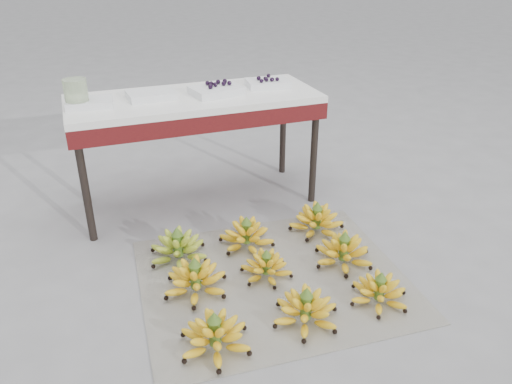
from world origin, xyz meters
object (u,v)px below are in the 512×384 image
object	(u,v)px
bunch_mid_left	(196,280)
glass_jar	(76,94)
bunch_back_left	(178,248)
tray_right	(216,90)
bunch_mid_right	(344,252)
bunch_mid_center	(266,267)
tray_left	(151,95)
tray_far_left	(90,103)
bunch_back_right	(317,221)
tray_far_right	(268,83)
vendor_table	(195,109)
bunch_front_right	(379,292)
bunch_front_left	(215,336)
bunch_front_center	(306,310)
newspaper_mat	(273,279)
bunch_back_center	(247,236)

from	to	relation	value
bunch_mid_left	glass_jar	bearing A→B (deg)	113.71
bunch_back_left	tray_right	world-z (taller)	tray_right
bunch_mid_right	bunch_mid_left	bearing A→B (deg)	-178.15
bunch_mid_center	tray_left	bearing A→B (deg)	103.11
bunch_mid_left	tray_left	size ratio (longest dim) A/B	1.14
bunch_mid_left	tray_left	world-z (taller)	tray_left
tray_far_left	tray_right	bearing A→B (deg)	-1.05
bunch_back_left	bunch_back_right	size ratio (longest dim) A/B	0.90
bunch_mid_right	tray_far_right	xyz separation A→B (m)	(-0.04, 0.95, 0.63)
bunch_mid_left	vendor_table	world-z (taller)	vendor_table
bunch_front_right	tray_far_left	xyz separation A→B (m)	(-1.07, 1.23, 0.64)
bunch_mid_center	bunch_front_left	bearing A→B (deg)	-141.56
tray_right	bunch_front_left	bearing A→B (deg)	-107.50
vendor_table	glass_jar	world-z (taller)	glass_jar
tray_left	bunch_mid_right	bearing A→B (deg)	-51.46
bunch_front_center	tray_left	bearing A→B (deg)	107.83
bunch_back_left	bunch_mid_center	bearing A→B (deg)	-32.88
tray_far_left	glass_jar	size ratio (longest dim) A/B	1.67
newspaper_mat	bunch_front_left	distance (m)	0.53
bunch_front_right	glass_jar	distance (m)	1.81
bunch_mid_center	glass_jar	xyz separation A→B (m)	(-0.73, 0.86, 0.70)
bunch_back_left	bunch_back_center	xyz separation A→B (m)	(0.37, -0.00, -0.00)
glass_jar	bunch_back_left	bearing A→B (deg)	-57.47
bunch_front_left	glass_jar	bearing A→B (deg)	94.76
tray_far_left	tray_right	world-z (taller)	tray_right
bunch_mid_left	bunch_back_center	world-z (taller)	bunch_mid_left
tray_right	vendor_table	bearing A→B (deg)	169.27
tray_right	tray_far_right	bearing A→B (deg)	9.57
bunch_front_center	bunch_front_right	size ratio (longest dim) A/B	0.93
bunch_back_left	vendor_table	distance (m)	0.84
bunch_mid_right	tray_left	world-z (taller)	tray_left
bunch_back_right	tray_left	size ratio (longest dim) A/B	1.39
tray_left	tray_right	distance (m)	0.37
bunch_front_right	tray_far_left	world-z (taller)	tray_far_left
bunch_back_right	tray_right	world-z (taller)	tray_right
bunch_mid_right	bunch_front_center	bearing A→B (deg)	-133.46
bunch_back_center	tray_right	size ratio (longest dim) A/B	1.18
bunch_front_center	tray_right	world-z (taller)	tray_right
bunch_front_center	bunch_mid_right	xyz separation A→B (m)	(0.37, 0.33, 0.00)
bunch_front_left	tray_right	bearing A→B (deg)	60.93
bunch_front_left	bunch_back_left	xyz separation A→B (m)	(0.00, 0.67, 0.00)
bunch_front_center	bunch_mid_center	bearing A→B (deg)	97.28
bunch_back_center	bunch_front_right	bearing A→B (deg)	-75.52
tray_far_right	bunch_mid_right	bearing A→B (deg)	-87.37
bunch_front_center	glass_jar	world-z (taller)	glass_jar
bunch_front_left	bunch_back_right	bearing A→B (deg)	29.16
bunch_mid_left	tray_far_left	world-z (taller)	tray_far_left
bunch_back_right	tray_left	bearing A→B (deg)	157.28
bunch_mid_right	bunch_back_right	xyz separation A→B (m)	(0.01, 0.33, 0.00)
tray_right	tray_far_right	xyz separation A→B (m)	(0.34, 0.06, -0.00)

